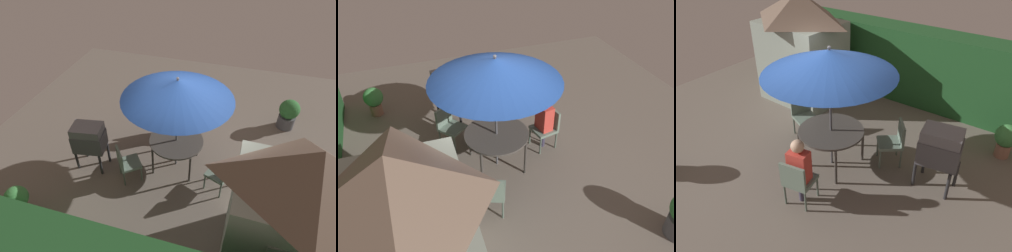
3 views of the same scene
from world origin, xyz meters
TOP-DOWN VIEW (x-y plane):
  - ground_plane at (0.00, 0.00)m, footprint 11.00×11.00m
  - hedge_backdrop at (0.00, 3.50)m, footprint 7.20×0.83m
  - garden_shed at (-2.06, 1.89)m, footprint 2.08×1.61m
  - patio_table at (0.27, 0.08)m, footprint 1.25×1.25m
  - patio_umbrella at (0.27, 0.08)m, footprint 2.35×2.35m
  - bbq_grill at (2.18, 0.66)m, footprint 0.77×0.61m
  - chair_near_shed at (0.50, -1.12)m, footprint 0.54×0.54m
  - chair_far_side at (1.23, 0.82)m, footprint 0.65×0.65m
  - chair_toward_hedge at (-0.87, 0.55)m, footprint 0.61×0.60m
  - potted_plant_by_shed at (2.95, 2.31)m, footprint 0.46×0.46m
  - person_in_red at (0.48, -1.03)m, footprint 0.38×0.30m

SIDE VIEW (x-z plane):
  - ground_plane at x=0.00m, z-range 0.00..0.00m
  - potted_plant_by_shed at x=2.95m, z-range 0.06..0.78m
  - chair_near_shed at x=0.50m, z-range 0.07..0.97m
  - chair_far_side at x=1.23m, z-range 0.07..0.97m
  - chair_toward_hedge at x=-0.87m, z-range 0.07..0.97m
  - patio_table at x=0.27m, z-range 0.33..1.11m
  - person_in_red at x=0.48m, z-range 0.15..1.41m
  - bbq_grill at x=2.18m, z-range 0.25..1.45m
  - hedge_backdrop at x=0.00m, z-range 0.00..1.88m
  - garden_shed at x=-2.06m, z-range 0.03..2.77m
  - patio_umbrella at x=0.27m, z-range 0.93..3.34m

